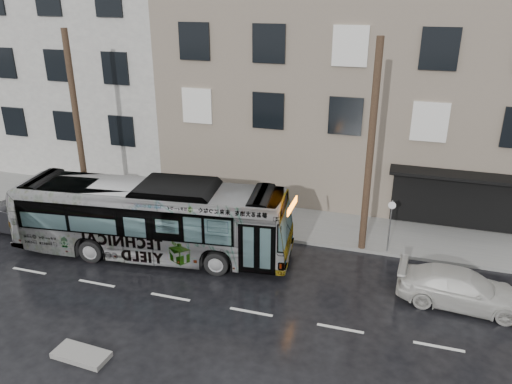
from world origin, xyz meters
TOP-DOWN VIEW (x-y plane):
  - ground at (0.00, 0.00)m, footprint 120.00×120.00m
  - sidewalk at (0.00, 4.90)m, footprint 90.00×3.60m
  - building_taupe at (5.00, 12.70)m, footprint 20.00×12.00m
  - building_grey at (-18.00, 14.20)m, footprint 26.00×15.00m
  - utility_pole_front at (6.50, 3.30)m, footprint 0.30×0.30m
  - utility_pole_rear at (-7.50, 3.30)m, footprint 0.30×0.30m
  - sign_post at (7.60, 3.30)m, footprint 0.06×0.06m
  - bus at (-2.18, 0.40)m, footprint 12.20×4.09m
  - white_sedan at (10.39, 0.23)m, footprint 4.68×2.13m
  - dark_sedan at (-9.36, 0.39)m, footprint 4.10×1.47m
  - slush_pile at (-1.20, -6.33)m, footprint 1.85×0.91m

SIDE VIEW (x-z plane):
  - ground at x=0.00m, z-range 0.00..0.00m
  - sidewalk at x=0.00m, z-range 0.00..0.15m
  - slush_pile at x=-1.20m, z-range 0.00..0.18m
  - white_sedan at x=10.39m, z-range 0.00..1.33m
  - dark_sedan at x=-9.36m, z-range 0.00..1.35m
  - sign_post at x=7.60m, z-range 0.15..2.55m
  - bus at x=-2.18m, z-range 0.00..3.33m
  - utility_pole_front at x=6.50m, z-range 0.15..9.15m
  - utility_pole_rear at x=-7.50m, z-range 0.15..9.15m
  - building_taupe at x=5.00m, z-range 0.00..11.00m
  - building_grey at x=-18.00m, z-range 0.00..16.00m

